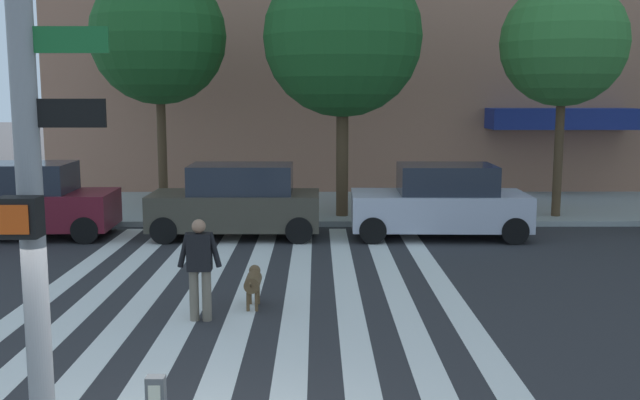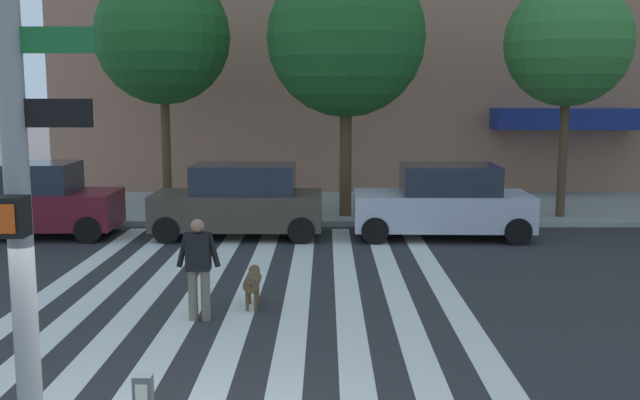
{
  "view_description": "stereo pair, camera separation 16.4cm",
  "coord_description": "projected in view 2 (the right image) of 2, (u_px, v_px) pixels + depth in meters",
  "views": [
    {
      "loc": [
        1.21,
        -5.76,
        3.58
      ],
      "look_at": [
        1.28,
        7.05,
        1.69
      ],
      "focal_mm": 40.47,
      "sensor_mm": 36.0,
      "label": 1
    },
    {
      "loc": [
        1.38,
        -5.76,
        3.58
      ],
      "look_at": [
        1.28,
        7.05,
        1.69
      ],
      "focal_mm": 40.47,
      "sensor_mm": 36.0,
      "label": 2
    }
  ],
  "objects": [
    {
      "name": "sidewalk_far",
      "position": [
        282.0,
        207.0,
        22.56
      ],
      "size": [
        80.0,
        6.0,
        0.15
      ],
      "primitive_type": "cube",
      "color": "#969C98",
      "rests_on": "ground_plane"
    },
    {
      "name": "street_tree_nearest",
      "position": [
        163.0,
        37.0,
        20.8
      ],
      "size": [
        3.91,
        3.91,
        7.03
      ],
      "color": "#4C3823",
      "rests_on": "sidewalk_far"
    },
    {
      "name": "parked_car_behind_first",
      "position": [
        240.0,
        201.0,
        18.11
      ],
      "size": [
        4.22,
        1.89,
        1.84
      ],
      "color": "#3C382E",
      "rests_on": "ground_plane"
    },
    {
      "name": "parked_car_near_curb",
      "position": [
        21.0,
        202.0,
        18.16
      ],
      "size": [
        4.96,
        2.09,
        1.88
      ],
      "color": "maroon",
      "rests_on": "ground_plane"
    },
    {
      "name": "traffic_light_pole",
      "position": [
        10.0,
        103.0,
        4.97
      ],
      "size": [
        0.74,
        0.46,
        5.8
      ],
      "color": "gray",
      "rests_on": "sidewalk_near"
    },
    {
      "name": "street_tree_further",
      "position": [
        568.0,
        43.0,
        19.69
      ],
      "size": [
        3.47,
        3.47,
        6.55
      ],
      "color": "#4C3823",
      "rests_on": "sidewalk_far"
    },
    {
      "name": "street_tree_middle",
      "position": [
        346.0,
        38.0,
        19.82
      ],
      "size": [
        4.4,
        4.4,
        7.18
      ],
      "color": "#4C3823",
      "rests_on": "sidewalk_far"
    },
    {
      "name": "crosswalk_stripes",
      "position": [
        247.0,
        295.0,
        12.92
      ],
      "size": [
        7.65,
        12.91,
        0.01
      ],
      "color": "silver",
      "rests_on": "ground_plane"
    },
    {
      "name": "dog_on_leash",
      "position": [
        253.0,
        281.0,
        12.2
      ],
      "size": [
        0.26,
        0.99,
        0.65
      ],
      "color": "brown",
      "rests_on": "ground_plane"
    },
    {
      "name": "ground_plane",
      "position": [
        249.0,
        296.0,
        12.92
      ],
      "size": [
        160.0,
        160.0,
        0.0
      ],
      "primitive_type": "plane",
      "color": "#2B2B2D"
    },
    {
      "name": "parked_car_third_in_line",
      "position": [
        443.0,
        202.0,
        18.07
      ],
      "size": [
        4.41,
        2.11,
        1.83
      ],
      "color": "#B4B7C6",
      "rests_on": "ground_plane"
    },
    {
      "name": "pedestrian_dog_walker",
      "position": [
        199.0,
        263.0,
        11.39
      ],
      "size": [
        0.7,
        0.24,
        1.64
      ],
      "color": "#6B6051",
      "rests_on": "ground_plane"
    }
  ]
}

